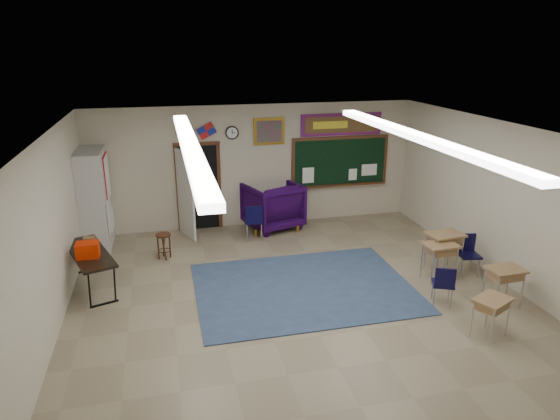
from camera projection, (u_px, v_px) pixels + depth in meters
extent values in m
plane|color=gray|center=(305.00, 310.00, 8.57)|extent=(9.00, 9.00, 0.00)
cube|color=beige|center=(255.00, 166.00, 12.25)|extent=(8.00, 0.04, 3.00)
cube|color=beige|center=(42.00, 251.00, 7.21)|extent=(0.04, 9.00, 3.00)
cube|color=beige|center=(520.00, 210.00, 8.98)|extent=(0.04, 9.00, 3.00)
cube|color=silver|center=(309.00, 137.00, 7.62)|extent=(8.00, 9.00, 0.04)
cube|color=#384A6B|center=(304.00, 287.00, 9.35)|extent=(4.00, 3.00, 0.02)
cube|color=black|center=(199.00, 187.00, 12.07)|extent=(0.95, 0.04, 2.10)
cube|color=silver|center=(185.00, 194.00, 11.59)|extent=(0.35, 0.86, 2.05)
cube|color=#4E2A16|center=(340.00, 162.00, 12.71)|extent=(2.55, 0.05, 1.30)
cube|color=black|center=(340.00, 162.00, 12.70)|extent=(2.40, 0.03, 1.15)
cube|color=#4E2A16|center=(340.00, 185.00, 12.84)|extent=(2.40, 0.12, 0.04)
cube|color=red|center=(341.00, 124.00, 12.41)|extent=(2.10, 0.04, 0.55)
cube|color=brown|center=(342.00, 124.00, 12.40)|extent=(1.90, 0.03, 0.40)
cube|color=olive|center=(269.00, 131.00, 12.03)|extent=(0.75, 0.05, 0.65)
cube|color=#A51466|center=(269.00, 131.00, 12.02)|extent=(0.62, 0.03, 0.52)
cylinder|color=black|center=(232.00, 133.00, 11.83)|extent=(0.32, 0.05, 0.32)
cylinder|color=white|center=(232.00, 133.00, 11.82)|extent=(0.26, 0.02, 0.26)
cube|color=#B9B9B4|center=(95.00, 200.00, 10.95)|extent=(0.55, 1.25, 2.20)
imported|color=#1E0534|center=(272.00, 205.00, 12.30)|extent=(1.55, 1.57, 1.14)
cube|color=#9E7349|center=(441.00, 245.00, 9.46)|extent=(0.64, 0.50, 0.04)
cube|color=brown|center=(440.00, 250.00, 9.49)|extent=(0.56, 0.42, 0.12)
cube|color=#9E7349|center=(445.00, 234.00, 9.82)|extent=(0.72, 0.57, 0.05)
cube|color=brown|center=(445.00, 240.00, 9.85)|extent=(0.63, 0.48, 0.14)
cube|color=#9E7349|center=(493.00, 300.00, 7.59)|extent=(0.68, 0.62, 0.04)
cube|color=brown|center=(492.00, 305.00, 7.62)|extent=(0.59, 0.52, 0.11)
cube|color=#9E7349|center=(506.00, 269.00, 8.49)|extent=(0.62, 0.47, 0.04)
cube|color=brown|center=(505.00, 275.00, 8.52)|extent=(0.53, 0.40, 0.12)
cube|color=black|center=(89.00, 253.00, 9.15)|extent=(1.13, 1.85, 0.05)
cube|color=red|center=(88.00, 250.00, 8.88)|extent=(0.39, 0.29, 0.27)
cylinder|color=#4B2816|center=(163.00, 235.00, 10.48)|extent=(0.31, 0.31, 0.04)
torus|color=#4B2816|center=(164.00, 250.00, 10.59)|extent=(0.26, 0.26, 0.02)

